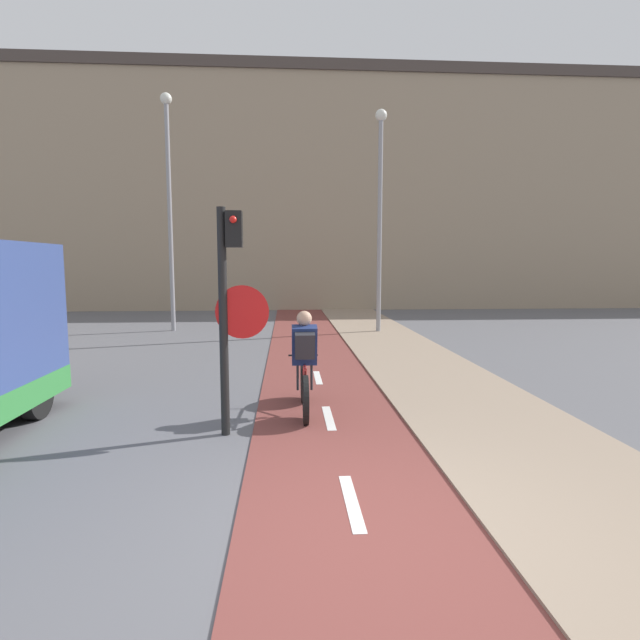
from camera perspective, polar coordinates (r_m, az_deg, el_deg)
name	(u,v)px	position (r m, az deg, el deg)	size (l,w,h in m)	color
ground_plane	(359,533)	(4.42, 4.53, -23.14)	(120.00, 120.00, 0.00)	#5B5B60
bike_lane	(359,531)	(4.42, 4.51, -22.96)	(2.06, 60.00, 0.02)	brown
sidewalk_strip	(622,521)	(5.19, 31.24, -19.06)	(2.40, 60.00, 0.05)	gray
building_row_background	(298,195)	(26.15, -2.58, 14.13)	(60.00, 5.20, 11.33)	gray
traffic_light_pole	(230,295)	(6.31, -10.25, 2.80)	(0.67, 0.25, 2.87)	black
street_lamp_far	(169,190)	(17.03, -16.87, 14.05)	(0.36, 0.36, 7.47)	gray
street_lamp_sidewalk	(380,199)	(15.96, 6.87, 13.60)	(0.36, 0.36, 6.84)	gray
cyclist_near	(304,365)	(7.25, -1.79, -5.21)	(0.46, 1.74, 1.51)	black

